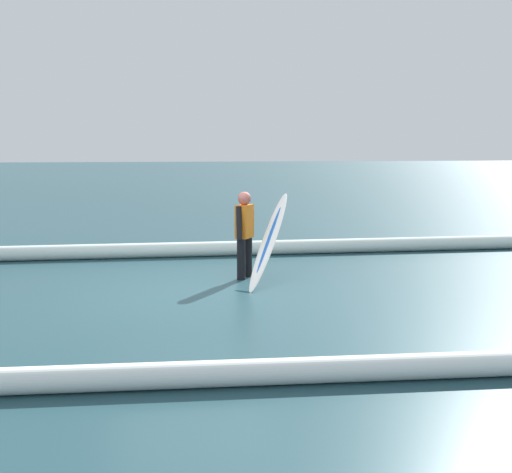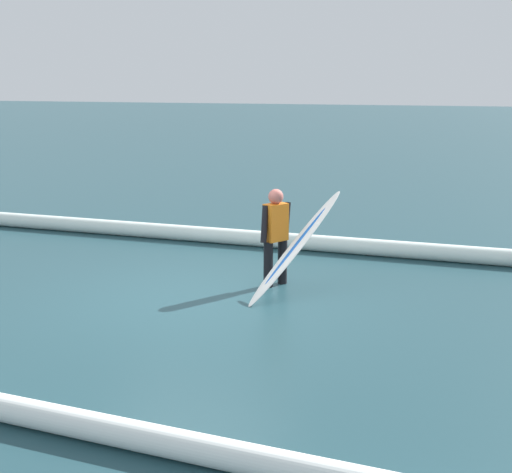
% 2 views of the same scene
% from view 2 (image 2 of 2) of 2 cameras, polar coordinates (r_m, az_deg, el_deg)
% --- Properties ---
extents(ground_plane, '(152.40, 152.40, 0.00)m').
position_cam_2_polar(ground_plane, '(9.49, -5.51, -5.22)').
color(ground_plane, '#20424A').
extents(surfer, '(0.35, 0.56, 1.44)m').
position_cam_2_polar(surfer, '(9.84, 1.67, 0.37)').
color(surfer, black).
rests_on(surfer, ground_plane).
extents(surfboard, '(1.07, 1.81, 1.40)m').
position_cam_2_polar(surfboard, '(9.55, 3.44, -0.80)').
color(surfboard, white).
rests_on(surfboard, ground_plane).
extents(wave_crest_foreground, '(16.68, 0.34, 0.29)m').
position_cam_2_polar(wave_crest_foreground, '(12.07, 4.23, -0.48)').
color(wave_crest_foreground, white).
rests_on(wave_crest_foreground, ground_plane).
extents(wave_crest_midground, '(16.10, 0.93, 0.25)m').
position_cam_2_polar(wave_crest_midground, '(5.88, -10.70, -16.10)').
color(wave_crest_midground, white).
rests_on(wave_crest_midground, ground_plane).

